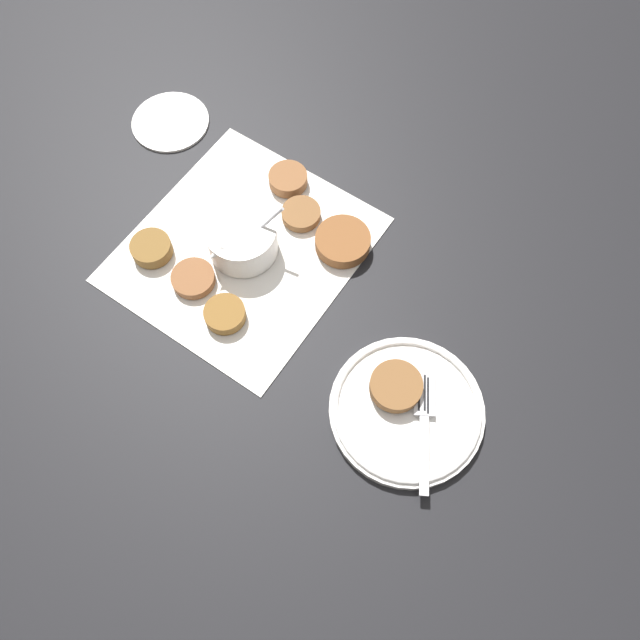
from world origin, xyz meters
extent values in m
plane|color=black|center=(0.00, 0.00, 0.00)|extent=(4.00, 4.00, 0.00)
cube|color=white|center=(0.01, 0.02, 0.00)|extent=(0.40, 0.38, 0.00)
cylinder|color=white|center=(0.01, 0.02, 0.03)|extent=(0.10, 0.10, 0.05)
cylinder|color=#B23D23|center=(0.01, 0.02, 0.02)|extent=(0.09, 0.09, 0.03)
cone|color=white|center=(0.05, 0.02, 0.05)|extent=(0.02, 0.02, 0.02)
cylinder|color=silver|center=(-0.02, 0.04, 0.06)|extent=(0.06, 0.05, 0.08)
cylinder|color=brown|center=(0.10, -0.07, 0.01)|extent=(0.06, 0.06, 0.02)
cylinder|color=brown|center=(-0.10, 0.13, 0.01)|extent=(0.08, 0.08, 0.02)
cylinder|color=brown|center=(-0.13, -0.02, 0.01)|extent=(0.06, 0.06, 0.02)
cylinder|color=brown|center=(0.10, 0.09, 0.01)|extent=(0.06, 0.06, 0.02)
cylinder|color=brown|center=(0.09, 0.01, 0.01)|extent=(0.06, 0.06, 0.01)
cylinder|color=brown|center=(-0.10, 0.04, 0.01)|extent=(0.06, 0.06, 0.01)
cylinder|color=white|center=(0.03, 0.37, 0.01)|extent=(0.21, 0.21, 0.01)
torus|color=white|center=(0.03, 0.37, 0.02)|extent=(0.20, 0.20, 0.01)
cylinder|color=brown|center=(0.02, 0.34, 0.03)|extent=(0.07, 0.07, 0.02)
cube|color=silver|center=(0.06, 0.42, 0.02)|extent=(0.09, 0.07, 0.00)
cube|color=silver|center=(0.00, 0.37, 0.02)|extent=(0.07, 0.06, 0.00)
cube|color=black|center=(0.00, 0.38, 0.02)|extent=(0.04, 0.03, 0.00)
cube|color=black|center=(0.00, 0.37, 0.02)|extent=(0.04, 0.03, 0.00)
cube|color=black|center=(0.01, 0.36, 0.02)|extent=(0.04, 0.03, 0.00)
cylinder|color=white|center=(-0.08, -0.25, 0.00)|extent=(0.13, 0.13, 0.01)
camera|label=1|loc=(0.29, 0.45, 0.82)|focal=35.00mm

